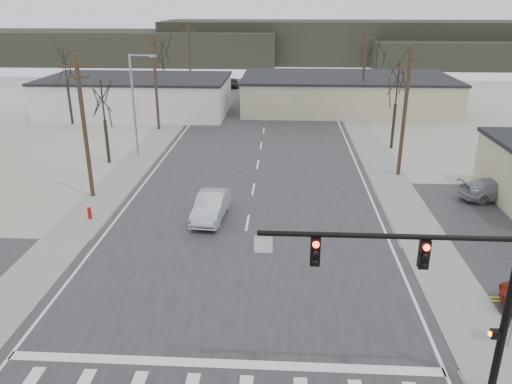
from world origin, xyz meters
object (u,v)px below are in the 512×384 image
(car_far_a, at_px, (319,108))
(car_parked_silver, at_px, (495,190))
(sedan_crossing, at_px, (211,206))
(car_far_b, at_px, (233,83))
(traffic_signal_mast, at_px, (454,280))
(fire_hydrant, at_px, (90,213))

(car_far_a, bearing_deg, car_parked_silver, 127.37)
(sedan_crossing, height_order, car_far_b, sedan_crossing)
(car_far_a, distance_m, car_far_b, 23.41)
(traffic_signal_mast, bearing_deg, fire_hydrant, 141.87)
(car_far_a, bearing_deg, traffic_signal_mast, 108.05)
(car_far_b, height_order, car_parked_silver, car_parked_silver)
(car_far_b, distance_m, car_parked_silver, 52.92)
(traffic_signal_mast, bearing_deg, car_far_b, 101.92)
(traffic_signal_mast, height_order, sedan_crossing, traffic_signal_mast)
(fire_hydrant, distance_m, car_far_b, 52.65)
(fire_hydrant, xyz_separation_m, car_parked_silver, (27.36, 5.00, 0.31))
(fire_hydrant, relative_size, car_far_a, 0.16)
(sedan_crossing, relative_size, car_far_b, 1.20)
(traffic_signal_mast, relative_size, car_far_b, 2.17)
(car_far_a, bearing_deg, sedan_crossing, 90.91)
(car_far_a, relative_size, car_parked_silver, 1.06)
(fire_hydrant, height_order, car_far_a, car_far_a)
(traffic_signal_mast, bearing_deg, car_parked_silver, 64.24)
(car_far_a, xyz_separation_m, car_far_b, (-12.63, 19.70, -0.07))
(traffic_signal_mast, relative_size, fire_hydrant, 10.29)
(sedan_crossing, bearing_deg, traffic_signal_mast, -50.92)
(car_far_a, bearing_deg, fire_hydrant, 79.37)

